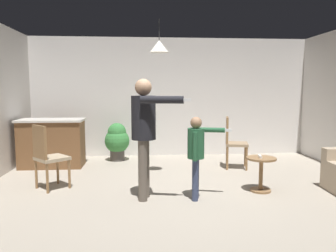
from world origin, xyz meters
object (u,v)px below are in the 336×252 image
(person_child, at_px, (197,149))
(dining_chair_near_wall, at_px, (233,140))
(side_table_by_couch, at_px, (261,170))
(spare_remote_on_table, at_px, (260,156))
(person_adult, at_px, (145,125))
(dining_chair_by_counter, at_px, (47,154))
(kitchen_counter, at_px, (52,143))
(potted_plant_corner, at_px, (117,140))

(person_child, distance_m, dining_chair_near_wall, 2.08)
(side_table_by_couch, height_order, spare_remote_on_table, spare_remote_on_table)
(person_adult, distance_m, dining_chair_by_counter, 1.66)
(kitchen_counter, height_order, side_table_by_couch, kitchen_counter)
(person_adult, relative_size, potted_plant_corner, 2.06)
(dining_chair_near_wall, bearing_deg, dining_chair_by_counter, -56.92)
(person_adult, bearing_deg, spare_remote_on_table, 108.13)
(kitchen_counter, bearing_deg, person_adult, -49.40)
(dining_chair_near_wall, bearing_deg, potted_plant_corner, -97.74)
(spare_remote_on_table, bearing_deg, kitchen_counter, 151.45)
(kitchen_counter, bearing_deg, dining_chair_by_counter, -77.73)
(person_child, height_order, spare_remote_on_table, person_child)
(dining_chair_near_wall, bearing_deg, person_child, -16.09)
(side_table_by_couch, xyz_separation_m, person_adult, (-1.74, -0.21, 0.71))
(dining_chair_by_counter, bearing_deg, dining_chair_near_wall, 67.74)
(person_child, bearing_deg, side_table_by_couch, 120.25)
(kitchen_counter, bearing_deg, spare_remote_on_table, -28.55)
(person_child, xyz_separation_m, spare_remote_on_table, (1.00, 0.28, -0.18))
(person_adult, bearing_deg, person_child, 94.81)
(person_adult, relative_size, dining_chair_by_counter, 1.68)
(kitchen_counter, relative_size, dining_chair_by_counter, 1.26)
(kitchen_counter, relative_size, spare_remote_on_table, 9.69)
(side_table_by_couch, relative_size, dining_chair_near_wall, 0.52)
(dining_chair_by_counter, height_order, potted_plant_corner, dining_chair_by_counter)
(potted_plant_corner, bearing_deg, side_table_by_couch, -46.01)
(kitchen_counter, xyz_separation_m, dining_chair_near_wall, (3.54, -0.40, 0.07))
(side_table_by_couch, height_order, potted_plant_corner, potted_plant_corner)
(kitchen_counter, xyz_separation_m, dining_chair_by_counter, (0.34, -1.55, 0.07))
(kitchen_counter, distance_m, dining_chair_near_wall, 3.57)
(person_child, xyz_separation_m, dining_chair_near_wall, (1.02, 1.81, -0.18))
(potted_plant_corner, bearing_deg, person_adult, -77.60)
(potted_plant_corner, relative_size, spare_remote_on_table, 6.27)
(side_table_by_couch, xyz_separation_m, spare_remote_on_table, (-0.03, -0.01, 0.21))
(person_child, height_order, dining_chair_by_counter, person_child)
(potted_plant_corner, bearing_deg, dining_chair_by_counter, -113.96)
(dining_chair_by_counter, height_order, spare_remote_on_table, dining_chair_by_counter)
(side_table_by_couch, bearing_deg, dining_chair_near_wall, 90.51)
(potted_plant_corner, bearing_deg, dining_chair_near_wall, -21.01)
(kitchen_counter, bearing_deg, side_table_by_couch, -28.26)
(side_table_by_couch, distance_m, dining_chair_by_counter, 3.25)
(kitchen_counter, xyz_separation_m, side_table_by_couch, (3.56, -1.91, -0.15))
(person_child, relative_size, spare_remote_on_table, 8.93)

